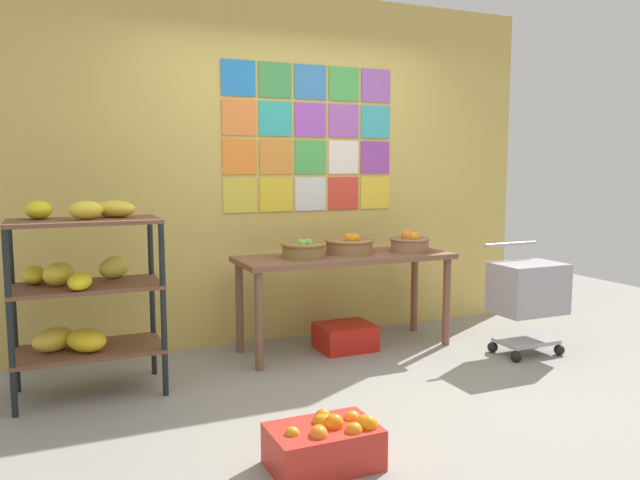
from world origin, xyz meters
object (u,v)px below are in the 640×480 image
Objects in this scene: banana_shelf_unit at (81,282)px; display_table at (345,267)px; shopping_cart at (528,292)px; orange_crate_foreground at (325,443)px; fruit_basket_left at (349,245)px; fruit_basket_back_right at (304,249)px; produce_crate_under_table at (345,337)px; fruit_basket_centre at (410,242)px.

display_table is (1.93, 0.23, -0.06)m from banana_shelf_unit.
orange_crate_foreground is at bearing -142.65° from shopping_cart.
fruit_basket_left is 2.19m from orange_crate_foreground.
shopping_cart is at bearing -24.16° from fruit_basket_back_right.
banana_shelf_unit is at bearing -174.04° from produce_crate_under_table.
fruit_basket_centre is 0.82× the size of fruit_basket_left.
banana_shelf_unit is at bearing -173.27° from display_table.
produce_crate_under_table is 0.51× the size of shopping_cart.
fruit_basket_back_right is (-0.91, 0.03, -0.01)m from fruit_basket_centre.
fruit_basket_centre is 0.50m from fruit_basket_left.
banana_shelf_unit reaches higher than shopping_cart.
produce_crate_under_table is (-0.58, -0.01, -0.71)m from fruit_basket_centre.
display_table is 3.97× the size of produce_crate_under_table.
banana_shelf_unit is at bearing -171.13° from fruit_basket_left.
fruit_basket_centre reaches higher than fruit_basket_left.
shopping_cart is (0.63, -0.66, -0.33)m from fruit_basket_centre.
fruit_basket_left is 0.72m from produce_crate_under_table.
shopping_cart is at bearing -28.53° from produce_crate_under_table.
fruit_basket_left reaches higher than display_table.
fruit_basket_centre is 0.39× the size of shopping_cart.
banana_shelf_unit is 1.94m from display_table.
display_table is 2.03m from orange_crate_foreground.
fruit_basket_left reaches higher than shopping_cart.
orange_crate_foreground reaches higher than produce_crate_under_table.
fruit_basket_back_right is 0.68× the size of orange_crate_foreground.
display_table is 0.20m from fruit_basket_left.
shopping_cart is at bearing -8.33° from banana_shelf_unit.
banana_shelf_unit is 0.72× the size of display_table.
produce_crate_under_table is 1.43m from shopping_cart.
shopping_cart is at bearing 25.83° from orange_crate_foreground.
display_table is 1.39m from shopping_cart.
fruit_basket_left is at bearing 157.04° from shopping_cart.
fruit_basket_back_right reaches higher than produce_crate_under_table.
produce_crate_under_table is (1.92, 0.20, -0.61)m from banana_shelf_unit.
produce_crate_under_table is at bearing 61.25° from orange_crate_foreground.
fruit_basket_back_right reaches higher than shopping_cart.
fruit_basket_centre reaches higher than orange_crate_foreground.
fruit_basket_back_right is 1.96m from orange_crate_foreground.
fruit_basket_back_right is 0.42× the size of shopping_cart.
display_table reaches higher than orange_crate_foreground.
fruit_basket_left reaches higher than orange_crate_foreground.
shopping_cart is (1.54, -0.69, -0.33)m from fruit_basket_back_right.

